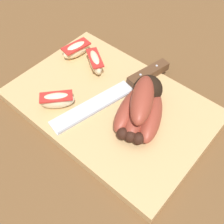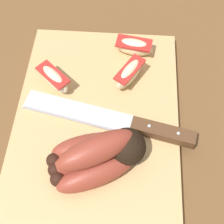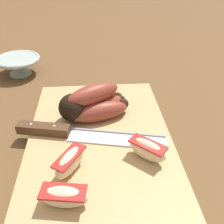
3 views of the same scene
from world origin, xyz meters
name	(u,v)px [view 3 (image 3 of 3)]	position (x,y,z in m)	size (l,w,h in m)	color
ground_plane	(100,149)	(0.00, 0.00, 0.00)	(6.00, 6.00, 0.00)	brown
cutting_board	(101,139)	(0.02, 0.00, 0.01)	(0.39, 0.26, 0.02)	tan
banana_bunch	(93,104)	(0.08, 0.01, 0.05)	(0.12, 0.14, 0.07)	black
chefs_knife	(69,132)	(0.02, 0.06, 0.03)	(0.09, 0.28, 0.02)	silver
apple_wedge_near	(70,162)	(-0.07, 0.05, 0.04)	(0.07, 0.06, 0.04)	beige
apple_wedge_middle	(147,149)	(-0.05, -0.08, 0.04)	(0.06, 0.07, 0.04)	beige
apple_wedge_far	(64,196)	(-0.13, 0.05, 0.04)	(0.04, 0.07, 0.03)	beige
ceramic_bowl	(19,64)	(0.33, 0.21, 0.03)	(0.12, 0.12, 0.05)	#A8B7AD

